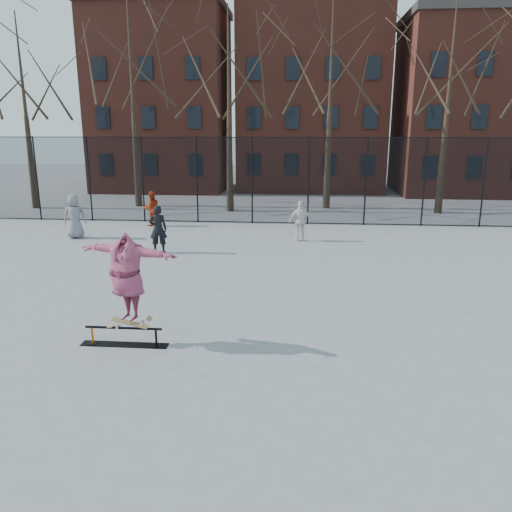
# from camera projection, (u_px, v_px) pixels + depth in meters

# --- Properties ---
(ground) EXTENTS (100.00, 100.00, 0.00)m
(ground) POSITION_uv_depth(u_px,v_px,m) (261.00, 334.00, 10.94)
(ground) COLOR slate
(skate_rail) EXTENTS (1.84, 0.28, 0.40)m
(skate_rail) POSITION_uv_depth(u_px,v_px,m) (124.00, 338.00, 10.37)
(skate_rail) COLOR black
(skate_rail) RESTS_ON ground
(skateboard) EXTENTS (0.82, 0.20, 0.10)m
(skateboard) POSITION_uv_depth(u_px,v_px,m) (130.00, 325.00, 10.28)
(skateboard) COLOR olive
(skateboard) RESTS_ON skate_rail
(skater) EXTENTS (2.30, 1.19, 1.80)m
(skater) POSITION_uv_depth(u_px,v_px,m) (127.00, 281.00, 10.04)
(skater) COLOR #503483
(skater) RESTS_ON skateboard
(bystander_grey) EXTENTS (1.01, 0.83, 1.78)m
(bystander_grey) POSITION_uv_depth(u_px,v_px,m) (74.00, 216.00, 20.24)
(bystander_grey) COLOR slate
(bystander_grey) RESTS_ON ground
(bystander_black) EXTENTS (0.69, 0.51, 1.73)m
(bystander_black) POSITION_uv_depth(u_px,v_px,m) (158.00, 229.00, 17.88)
(bystander_black) COLOR black
(bystander_black) RESTS_ON ground
(bystander_red) EXTENTS (0.97, 0.90, 1.59)m
(bystander_red) POSITION_uv_depth(u_px,v_px,m) (152.00, 209.00, 22.81)
(bystander_red) COLOR #9B2A0D
(bystander_red) RESTS_ON ground
(bystander_white) EXTENTS (0.99, 0.53, 1.60)m
(bystander_white) POSITION_uv_depth(u_px,v_px,m) (301.00, 221.00, 19.75)
(bystander_white) COLOR silver
(bystander_white) RESTS_ON ground
(fence) EXTENTS (34.03, 0.07, 4.00)m
(fence) POSITION_uv_depth(u_px,v_px,m) (282.00, 180.00, 22.97)
(fence) COLOR black
(fence) RESTS_ON ground
(tree_row) EXTENTS (33.66, 7.46, 10.67)m
(tree_row) POSITION_uv_depth(u_px,v_px,m) (282.00, 68.00, 25.66)
(tree_row) COLOR black
(tree_row) RESTS_ON ground
(rowhouses) EXTENTS (29.00, 7.00, 13.00)m
(rowhouses) POSITION_uv_depth(u_px,v_px,m) (300.00, 102.00, 34.44)
(rowhouses) COLOR maroon
(rowhouses) RESTS_ON ground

